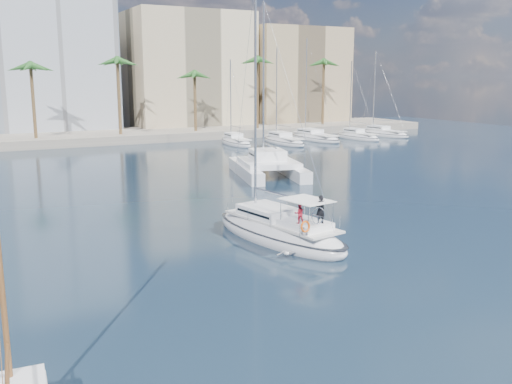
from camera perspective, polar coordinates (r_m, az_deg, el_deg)
ground at (r=29.57m, az=2.30°, el=-6.93°), size 160.00×160.00×0.00m
quay at (r=86.90m, az=-18.18°, el=5.14°), size 120.00×14.00×1.20m
building_beige at (r=100.96m, az=-6.77°, el=11.78°), size 20.00×14.00×20.00m
building_tan_right at (r=107.98m, az=3.80°, el=11.28°), size 18.00×12.00×18.00m
palm_centre at (r=82.52m, az=-18.13°, el=11.59°), size 3.60×3.60×12.30m
palm_right at (r=94.43m, az=3.10°, el=12.04°), size 3.60×3.60×12.30m
main_sloop at (r=33.22m, az=2.30°, el=-3.95°), size 5.22×11.05×15.77m
catamaran at (r=54.52m, az=1.18°, el=2.82°), size 8.11×12.06×16.21m
seagull at (r=29.93m, az=3.00°, el=-6.10°), size 1.13×0.48×0.21m
moored_yacht_a at (r=79.56m, az=-2.02°, el=4.74°), size 3.37×9.52×11.90m
moored_yacht_b at (r=80.82m, az=2.77°, el=4.84°), size 3.32×10.83×13.72m
moored_yacht_c at (r=85.92m, az=5.86°, el=5.19°), size 3.98×12.33×15.54m
moored_yacht_d at (r=88.06m, az=10.13°, el=5.22°), size 3.52×9.55×11.90m
moored_yacht_e at (r=93.67m, az=12.55°, el=5.49°), size 4.61×11.11×13.72m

